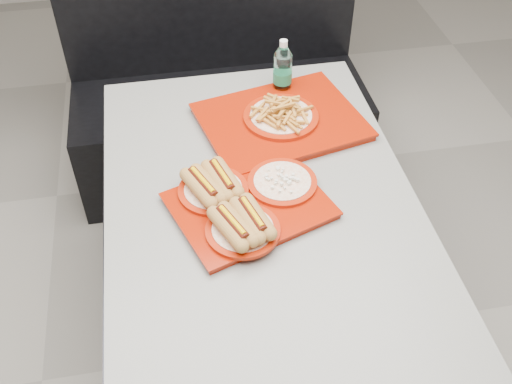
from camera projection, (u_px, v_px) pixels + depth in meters
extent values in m
plane|color=gray|center=(261.00, 346.00, 2.24)|extent=(6.00, 6.00, 0.00)
cylinder|color=black|center=(261.00, 342.00, 2.23)|extent=(0.52, 0.52, 0.05)
cylinder|color=black|center=(262.00, 284.00, 1.98)|extent=(0.11, 0.11, 0.66)
cube|color=black|center=(263.00, 216.00, 1.75)|extent=(0.92, 1.42, 0.01)
cube|color=gray|center=(263.00, 210.00, 1.73)|extent=(0.90, 1.40, 0.04)
cube|color=black|center=(221.00, 131.00, 2.81)|extent=(1.30, 0.55, 0.45)
cube|color=#901603|center=(249.00, 207.00, 1.71)|extent=(0.49, 0.44, 0.02)
cube|color=#901603|center=(249.00, 204.00, 1.70)|extent=(0.50, 0.45, 0.01)
cylinder|color=#9C1B05|center=(243.00, 230.00, 1.61)|extent=(0.20, 0.20, 0.01)
cylinder|color=white|center=(243.00, 229.00, 1.61)|extent=(0.17, 0.17, 0.00)
cylinder|color=#9C1B05|center=(213.00, 190.00, 1.72)|extent=(0.20, 0.20, 0.01)
cylinder|color=white|center=(213.00, 189.00, 1.72)|extent=(0.17, 0.17, 0.00)
cylinder|color=#9C1B05|center=(282.00, 182.00, 1.75)|extent=(0.20, 0.20, 0.01)
cylinder|color=white|center=(282.00, 181.00, 1.74)|extent=(0.17, 0.17, 0.00)
cube|color=#901603|center=(281.00, 123.00, 1.98)|extent=(0.57, 0.49, 0.02)
cube|color=#901603|center=(281.00, 120.00, 1.97)|extent=(0.58, 0.50, 0.01)
cylinder|color=#9C1B05|center=(281.00, 117.00, 1.96)|extent=(0.25, 0.25, 0.01)
cylinder|color=white|center=(281.00, 115.00, 1.96)|extent=(0.20, 0.20, 0.01)
cylinder|color=silver|center=(282.00, 74.00, 2.07)|extent=(0.06, 0.06, 0.15)
cylinder|color=#1B6F49|center=(282.00, 76.00, 2.08)|extent=(0.07, 0.07, 0.04)
cone|color=silver|center=(283.00, 51.00, 2.00)|extent=(0.06, 0.06, 0.03)
cylinder|color=silver|center=(284.00, 43.00, 1.99)|extent=(0.03, 0.03, 0.02)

